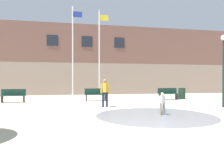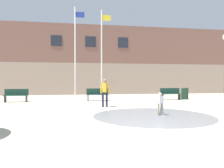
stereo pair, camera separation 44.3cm
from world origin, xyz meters
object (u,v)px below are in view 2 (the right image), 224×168
Objects in this scene: park_bench_under_left_flagpole at (97,94)px; park_bench_left_of_flagpoles at (16,95)px; park_bench_near_trashcan at (170,94)px; child_with_pink_shirt at (160,102)px; flagpole_right at (102,52)px; trash_can at (185,94)px; flagpole_left at (75,50)px; teen_by_trashcan at (105,91)px.

park_bench_left_of_flagpoles is at bearing 179.86° from park_bench_under_left_flagpole.
park_bench_near_trashcan is 7.98m from child_with_pink_shirt.
park_bench_under_left_flagpole is 3.83m from flagpole_right.
flagpole_right is 8.07× the size of trash_can.
trash_can is (6.49, -1.54, -3.42)m from flagpole_right.
trash_can is (12.72, 0.14, -0.03)m from park_bench_left_of_flagpoles.
child_with_pink_shirt is at bearing -68.14° from flagpole_left.
flagpole_left reaches higher than flagpole_right.
park_bench_under_left_flagpole is at bearing -46.76° from flagpole_left.
child_with_pink_shirt is at bearing -80.86° from flagpole_right.
flagpole_left is at bearing 37.61° from teen_by_trashcan.
flagpole_left is 9.43m from trash_can.
park_bench_left_of_flagpoles is 1.00× the size of park_bench_under_left_flagpole.
park_bench_near_trashcan is 8.27m from flagpole_left.
child_with_pink_shirt is 0.13× the size of flagpole_left.
child_with_pink_shirt is at bearing -128.32° from teen_by_trashcan.
trash_can is at bearing 12.04° from park_bench_near_trashcan.
flagpole_right reaches higher than teen_by_trashcan.
park_bench_left_of_flagpoles is at bearing -179.39° from trash_can.
trash_can is (5.05, 7.35, -0.13)m from child_with_pink_shirt.
flagpole_left reaches higher than trash_can.
park_bench_left_of_flagpoles is at bearing -157.74° from flagpole_left.
child_with_pink_shirt is 0.14× the size of flagpole_right.
flagpole_left is at bearing 133.24° from park_bench_under_left_flagpole.
park_bench_near_trashcan is at bearing -1.38° from park_bench_under_left_flagpole.
park_bench_left_of_flagpoles is at bearing -164.95° from flagpole_right.
park_bench_left_of_flagpoles and park_bench_under_left_flagpole have the same top height.
flagpole_right is (-1.43, 8.90, 3.29)m from child_with_pink_shirt.
flagpole_left is (-3.57, 8.90, 3.37)m from child_with_pink_shirt.
park_bench_left_of_flagpoles is 1.78× the size of trash_can.
trash_can is at bearing 0.61° from park_bench_left_of_flagpoles.
flagpole_right reaches higher than trash_can.
trash_can is (7.00, 4.02, -0.48)m from teen_by_trashcan.
flagpole_right is at bearing 72.03° from park_bench_under_left_flagpole.
park_bench_left_of_flagpoles is at bearing -71.32° from child_with_pink_shirt.
park_bench_left_of_flagpoles is 11.38m from park_bench_near_trashcan.
teen_by_trashcan reaches higher than park_bench_near_trashcan.
flagpole_left reaches higher than teen_by_trashcan.
child_with_pink_shirt is 9.59m from flagpole_right.
park_bench_under_left_flagpole is 1.00× the size of park_bench_near_trashcan.
trash_can is at bearing -13.37° from flagpole_right.
park_bench_under_left_flagpole is at bearing 178.62° from park_bench_near_trashcan.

